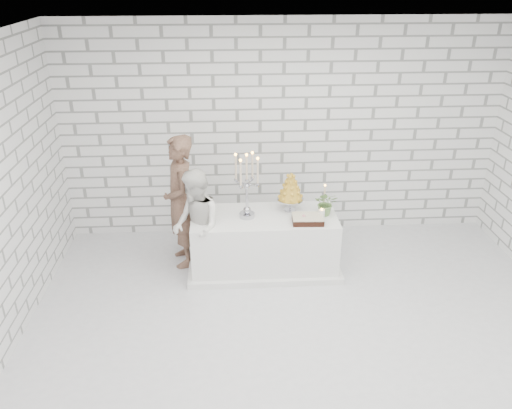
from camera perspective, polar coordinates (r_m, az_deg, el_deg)
name	(u,v)px	position (r m, az deg, el deg)	size (l,w,h in m)	color
ground	(305,339)	(5.59, 5.47, -14.65)	(6.00, 5.00, 0.01)	silver
ceiling	(320,43)	(4.34, 7.15, 17.41)	(6.00, 5.00, 0.01)	white
wall_back	(283,131)	(7.09, 2.98, 8.15)	(6.00, 0.01, 3.00)	white
cake_table	(264,242)	(6.51, 0.89, -4.23)	(1.80, 0.80, 0.75)	white
groom	(180,202)	(6.50, -8.42, 0.29)	(0.63, 0.41, 1.73)	#4D352A
bride	(196,226)	(6.21, -6.65, -2.44)	(0.69, 0.54, 1.42)	white
candelabra	(247,186)	(6.14, -1.03, 2.07)	(0.34, 0.34, 0.83)	#A9A9B4
croquembouche	(290,191)	(6.38, 3.86, 1.46)	(0.34, 0.34, 0.52)	#A97B1E
chocolate_cake	(308,219)	(6.20, 5.79, -1.63)	(0.37, 0.26, 0.08)	black
pillar_candle	(321,214)	(6.29, 7.31, -1.09)	(0.08, 0.08, 0.12)	white
extra_taper	(324,198)	(6.50, 7.62, 0.76)	(0.06, 0.06, 0.32)	beige
flowers	(326,203)	(6.36, 7.80, 0.15)	(0.28, 0.24, 0.31)	#4E7B3F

